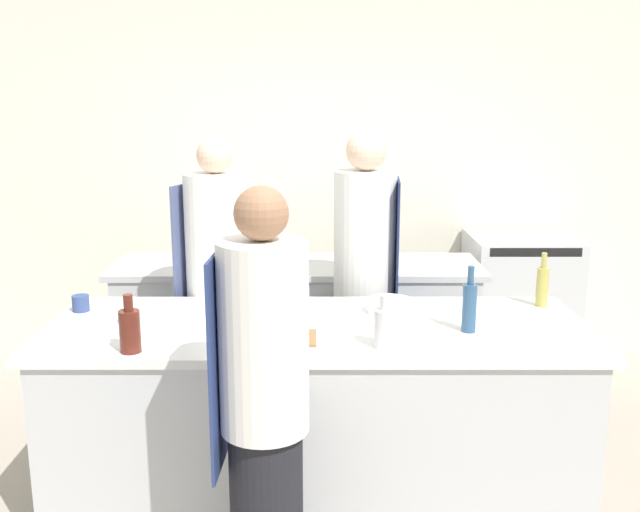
# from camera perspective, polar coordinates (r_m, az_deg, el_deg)

# --- Properties ---
(ground_plane) EXTENTS (16.00, 16.00, 0.00)m
(ground_plane) POSITION_cam_1_polar(r_m,az_deg,el_deg) (3.76, -0.02, -19.16)
(ground_plane) COLOR #A89E8E
(wall_back) EXTENTS (8.00, 0.06, 2.80)m
(wall_back) POSITION_cam_1_polar(r_m,az_deg,el_deg) (5.35, 0.08, 6.46)
(wall_back) COLOR silver
(wall_back) RESTS_ON ground_plane
(prep_counter) EXTENTS (2.54, 0.93, 0.94)m
(prep_counter) POSITION_cam_1_polar(r_m,az_deg,el_deg) (3.53, -0.02, -12.69)
(prep_counter) COLOR silver
(prep_counter) RESTS_ON ground_plane
(pass_counter) EXTENTS (2.34, 0.65, 0.94)m
(pass_counter) POSITION_cam_1_polar(r_m,az_deg,el_deg) (4.67, -1.59, -6.20)
(pass_counter) COLOR silver
(pass_counter) RESTS_ON ground_plane
(oven_range) EXTENTS (0.72, 0.68, 1.01)m
(oven_range) POSITION_cam_1_polar(r_m,az_deg,el_deg) (5.34, 15.77, -3.84)
(oven_range) COLOR silver
(oven_range) RESTS_ON ground_plane
(chef_at_prep_near) EXTENTS (0.35, 0.33, 1.68)m
(chef_at_prep_near) POSITION_cam_1_polar(r_m,az_deg,el_deg) (2.71, -4.30, -12.19)
(chef_at_prep_near) COLOR black
(chef_at_prep_near) RESTS_ON ground_plane
(chef_at_stove) EXTENTS (0.38, 0.36, 1.80)m
(chef_at_stove) POSITION_cam_1_polar(r_m,az_deg,el_deg) (4.13, 3.84, -2.41)
(chef_at_stove) COLOR black
(chef_at_stove) RESTS_ON ground_plane
(chef_at_pass_far) EXTENTS (0.40, 0.39, 1.77)m
(chef_at_pass_far) POSITION_cam_1_polar(r_m,az_deg,el_deg) (3.99, -7.90, -3.30)
(chef_at_pass_far) COLOR black
(chef_at_pass_far) RESTS_ON ground_plane
(bottle_olive_oil) EXTENTS (0.09, 0.09, 0.25)m
(bottle_olive_oil) POSITION_cam_1_polar(r_m,az_deg,el_deg) (3.09, -14.75, -5.68)
(bottle_olive_oil) COLOR #5B2319
(bottle_olive_oil) RESTS_ON prep_counter
(bottle_vinegar) EXTENTS (0.06, 0.06, 0.28)m
(bottle_vinegar) POSITION_cam_1_polar(r_m,az_deg,el_deg) (3.78, 17.59, -2.26)
(bottle_vinegar) COLOR #B2A84C
(bottle_vinegar) RESTS_ON prep_counter
(bottle_wine) EXTENTS (0.07, 0.07, 0.26)m
(bottle_wine) POSITION_cam_1_polar(r_m,az_deg,el_deg) (3.38, -2.96, -3.57)
(bottle_wine) COLOR #19471E
(bottle_wine) RESTS_ON prep_counter
(bottle_cooking_oil) EXTENTS (0.06, 0.06, 0.31)m
(bottle_cooking_oil) POSITION_cam_1_polar(r_m,az_deg,el_deg) (3.30, 12.09, -3.93)
(bottle_cooking_oil) COLOR #2D5175
(bottle_cooking_oil) RESTS_ON prep_counter
(bottle_sauce) EXTENTS (0.09, 0.09, 0.23)m
(bottle_sauce) POSITION_cam_1_polar(r_m,az_deg,el_deg) (3.05, 5.37, -5.66)
(bottle_sauce) COLOR silver
(bottle_sauce) RESTS_ON prep_counter
(bowl_mixing_large) EXTENTS (0.23, 0.23, 0.06)m
(bowl_mixing_large) POSITION_cam_1_polar(r_m,az_deg,el_deg) (3.56, 5.85, -3.99)
(bowl_mixing_large) COLOR white
(bowl_mixing_large) RESTS_ON prep_counter
(bowl_prep_small) EXTENTS (0.23, 0.23, 0.08)m
(bowl_prep_small) POSITION_cam_1_polar(r_m,az_deg,el_deg) (3.48, -13.55, -4.52)
(bowl_prep_small) COLOR white
(bowl_prep_small) RESTS_ON prep_counter
(bowl_ceramic_blue) EXTENTS (0.21, 0.21, 0.09)m
(bowl_ceramic_blue) POSITION_cam_1_polar(r_m,az_deg,el_deg) (3.57, -3.56, -3.67)
(bowl_ceramic_blue) COLOR tan
(bowl_ceramic_blue) RESTS_ON prep_counter
(cup) EXTENTS (0.08, 0.08, 0.08)m
(cup) POSITION_cam_1_polar(r_m,az_deg,el_deg) (3.74, -18.37, -3.59)
(cup) COLOR #33477F
(cup) RESTS_ON prep_counter
(cutting_board) EXTENTS (0.39, 0.21, 0.01)m
(cutting_board) POSITION_cam_1_polar(r_m,az_deg,el_deg) (3.17, -3.65, -6.55)
(cutting_board) COLOR olive
(cutting_board) RESTS_ON prep_counter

